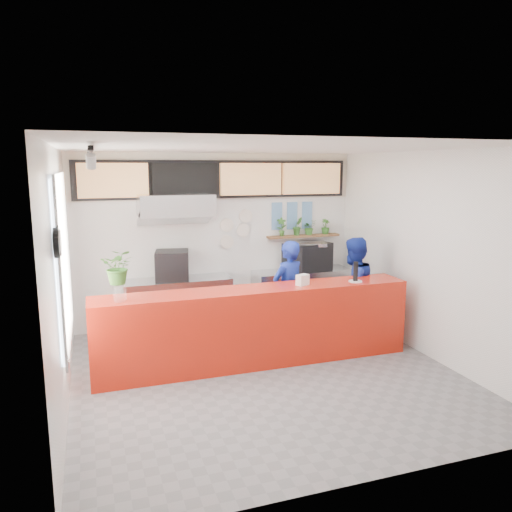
{
  "coord_description": "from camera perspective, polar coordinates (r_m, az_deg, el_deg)",
  "views": [
    {
      "loc": [
        -2.15,
        -5.99,
        2.78
      ],
      "look_at": [
        0.1,
        0.7,
        1.5
      ],
      "focal_mm": 35.0,
      "sensor_mm": 36.0,
      "label": 1
    }
  ],
  "objects": [
    {
      "name": "photo_frame_c",
      "position": [
        9.34,
        5.86,
        5.43
      ],
      "size": [
        0.2,
        0.02,
        0.25
      ],
      "primitive_type": "cube",
      "color": "#598CBF",
      "rests_on": "wall_back"
    },
    {
      "name": "napkin_holder",
      "position": [
        7.15,
        5.35,
        -2.73
      ],
      "size": [
        0.2,
        0.17,
        0.15
      ],
      "primitive_type": "cube",
      "rotation": [
        0.0,
        0.0,
        0.39
      ],
      "color": "white",
      "rests_on": "service_counter"
    },
    {
      "name": "track_rail",
      "position": [
        5.99,
        -18.47,
        11.29
      ],
      "size": [
        0.05,
        2.4,
        0.04
      ],
      "primitive_type": "cube",
      "color": "black",
      "rests_on": "ceiling"
    },
    {
      "name": "espresso_machine",
      "position": [
        9.15,
        5.9,
        -0.04
      ],
      "size": [
        0.92,
        0.78,
        0.5
      ],
      "primitive_type": "cube",
      "rotation": [
        0.0,
        0.0,
        0.34
      ],
      "color": "black",
      "rests_on": "right_bench"
    },
    {
      "name": "menu_board_far_left",
      "position": [
        8.38,
        -16.01,
        8.31
      ],
      "size": [
        1.1,
        0.1,
        0.55
      ],
      "primitive_type": "cube",
      "color": "tan",
      "rests_on": "wall_back"
    },
    {
      "name": "service_counter",
      "position": [
        7.1,
        0.01,
        -8.02
      ],
      "size": [
        4.5,
        0.6,
        1.1
      ],
      "primitive_type": "cube",
      "color": "red",
      "rests_on": "ground"
    },
    {
      "name": "pepper_mill",
      "position": [
        7.45,
        11.32,
        -1.73
      ],
      "size": [
        0.09,
        0.09,
        0.28
      ],
      "primitive_type": "cylinder",
      "rotation": [
        0.0,
        0.0,
        -0.27
      ],
      "color": "black",
      "rests_on": "white_plate"
    },
    {
      "name": "right_bench",
      "position": [
        9.27,
        5.27,
        -4.34
      ],
      "size": [
        1.8,
        0.6,
        0.9
      ],
      "primitive_type": "cube",
      "color": "#B2B5BA",
      "rests_on": "ground"
    },
    {
      "name": "hood_lip",
      "position": [
        8.29,
        -9.15,
        4.4
      ],
      "size": [
        1.2,
        0.69,
        0.31
      ],
      "primitive_type": "cube",
      "rotation": [
        -0.35,
        0.0,
        0.0
      ],
      "color": "#B2B5BA",
      "rests_on": "ceiling"
    },
    {
      "name": "photo_frame_f",
      "position": [
        9.36,
        5.83,
        3.9
      ],
      "size": [
        0.2,
        0.02,
        0.25
      ],
      "primitive_type": "cube",
      "color": "#598CBF",
      "rests_on": "wall_back"
    },
    {
      "name": "wall_left",
      "position": [
        6.14,
        -21.44,
        -2.48
      ],
      "size": [
        0.0,
        5.0,
        5.0
      ],
      "primitive_type": "plane",
      "rotation": [
        1.57,
        0.0,
        1.57
      ],
      "color": "white",
      "rests_on": "ground"
    },
    {
      "name": "menu_board_far_right",
      "position": [
        9.23,
        6.36,
        8.78
      ],
      "size": [
        1.1,
        0.1,
        0.55
      ],
      "primitive_type": "cube",
      "color": "tan",
      "rests_on": "wall_back"
    },
    {
      "name": "photo_frame_a",
      "position": [
        9.11,
        2.41,
        5.35
      ],
      "size": [
        0.2,
        0.02,
        0.25
      ],
      "primitive_type": "cube",
      "color": "#598CBF",
      "rests_on": "wall_back"
    },
    {
      "name": "dec_plate_a",
      "position": [
        8.83,
        -3.36,
        3.56
      ],
      "size": [
        0.24,
        0.03,
        0.24
      ],
      "primitive_type": "cylinder",
      "rotation": [
        1.57,
        0.0,
        0.0
      ],
      "color": "silver",
      "rests_on": "wall_back"
    },
    {
      "name": "extraction_hood",
      "position": [
        8.28,
        -9.19,
        5.78
      ],
      "size": [
        1.2,
        0.7,
        0.35
      ],
      "primitive_type": "cube",
      "color": "#B2B5BA",
      "rests_on": "ceiling"
    },
    {
      "name": "glass_vase",
      "position": [
        6.51,
        -15.29,
        -4.16
      ],
      "size": [
        0.16,
        0.16,
        0.2
      ],
      "primitive_type": "cylinder",
      "rotation": [
        0.0,
        0.0,
        -0.0
      ],
      "color": "white",
      "rests_on": "service_counter"
    },
    {
      "name": "staff_center",
      "position": [
        7.85,
        3.67,
        -4.19
      ],
      "size": [
        0.7,
        0.59,
        1.64
      ],
      "primitive_type": "imported",
      "rotation": [
        0.0,
        0.0,
        3.51
      ],
      "color": "navy",
      "rests_on": "ground"
    },
    {
      "name": "dec_plate_b",
      "position": [
        8.92,
        -1.49,
        3.0
      ],
      "size": [
        0.24,
        0.03,
        0.24
      ],
      "primitive_type": "cylinder",
      "rotation": [
        1.57,
        0.0,
        0.0
      ],
      "color": "silver",
      "rests_on": "wall_back"
    },
    {
      "name": "herb_c",
      "position": [
        9.31,
        6.1,
        3.28
      ],
      "size": [
        0.29,
        0.27,
        0.27
      ],
      "primitive_type": "imported",
      "rotation": [
        0.0,
        0.0,
        0.25
      ],
      "color": "#346925",
      "rests_on": "herb_shelf"
    },
    {
      "name": "soffit",
      "position": [
        8.72,
        -4.36,
        8.73
      ],
      "size": [
        4.8,
        0.04,
        0.65
      ],
      "primitive_type": "cube",
      "color": "black",
      "rests_on": "wall_back"
    },
    {
      "name": "herb_d",
      "position": [
        9.45,
        7.93,
        3.37
      ],
      "size": [
        0.17,
        0.15,
        0.28
      ],
      "primitive_type": "imported",
      "rotation": [
        0.0,
        0.0,
        0.09
      ],
      "color": "#346925",
      "rests_on": "herb_shelf"
    },
    {
      "name": "cream_band",
      "position": [
        8.75,
        -4.41,
        9.07
      ],
      "size": [
        5.0,
        0.02,
        0.8
      ],
      "primitive_type": "cube",
      "color": "beige",
      "rests_on": "wall_back"
    },
    {
      "name": "basil_vase",
      "position": [
        6.43,
        -15.44,
        -1.18
      ],
      "size": [
        0.47,
        0.43,
        0.45
      ],
      "primitive_type": "imported",
      "rotation": [
        0.0,
        0.0,
        -0.24
      ],
      "color": "#346925",
      "rests_on": "glass_vase"
    },
    {
      "name": "wall_clock_face",
      "position": [
        5.15,
        -21.51,
        1.42
      ],
      "size": [
        0.02,
        0.26,
        0.26
      ],
      "primitive_type": "cylinder",
      "rotation": [
        0.0,
        1.57,
        0.0
      ],
      "color": "white",
      "rests_on": "wall_left"
    },
    {
      "name": "window_frame",
      "position": [
        6.39,
        -20.99,
        -0.14
      ],
      "size": [
        0.03,
        2.3,
        2.0
      ],
      "primitive_type": "cube",
      "color": "#B2B5BA",
      "rests_on": "wall_left"
    },
    {
      "name": "photo_frame_d",
      "position": [
        9.13,
        2.39,
        3.79
      ],
      "size": [
        0.2,
        0.02,
        0.25
      ],
      "primitive_type": "cube",
      "color": "#598CBF",
      "rests_on": "wall_back"
    },
    {
      "name": "floor",
      "position": [
        6.95,
        1.09,
        -13.32
      ],
      "size": [
        5.0,
        5.0,
        0.0
      ],
      "primitive_type": "plane",
      "color": "slate",
      "rests_on": "ground"
    },
    {
      "name": "wall_right",
      "position": [
        7.69,
        18.95,
        0.13
      ],
      "size": [
        0.0,
        5.0,
        5.0
      ],
      "primitive_type": "plane",
      "rotation": [
        1.57,
        0.0,
        -1.57
      ],
      "color": "white",
      "rests_on": "ground"
    },
    {
      "name": "menu_board_mid_left",
      "position": [
        8.52,
        -8.12,
        8.63
      ],
      "size": [
        1.1,
        0.1,
        0.55
      ],
      "primitive_type": "cube",
      "color": "black",
      "rests_on": "wall_back"
    },
    {
      "name": "photo_frame_b",
      "position": [
        9.22,
        4.16,
        5.39
      ],
      "size": [
        0.2,
        0.02,
        0.25
      ],
      "primitive_type": "cube",
      "color": "#598CBF",
      "rests_on": "wall_back"
    },
    {
      "name": "herb_shelf",
      "position": [
        9.28,
        5.45,
        2.3
      ],
      "size": [
        1.4,
        0.18,
        0.04
      ],
      "primitive_type": "cube",
      "color": "brown",
      "rests_on": "wall_back"
    },
    {
      "name": "window_pane",
      "position": [
        6.39,
        -21.17,
        -0.15
      ],
      "size": [
        0.04,
        2.2,
        1.9
      ],
      "primitive_type": "cube",
      "color": "silver",
      "rests_on": "wall_left"
    },
    {
      "name": "herb_a",
      "position": [
        9.09,
        2.94,
        3.37
      ],
      "size": [
        0.2,
        0.15,
        0.34
      ],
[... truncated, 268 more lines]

